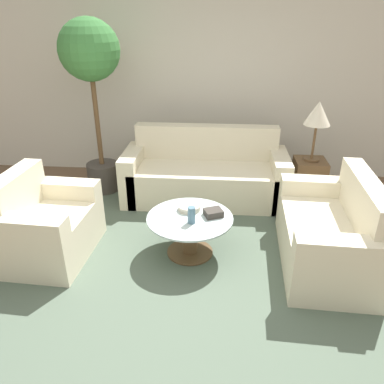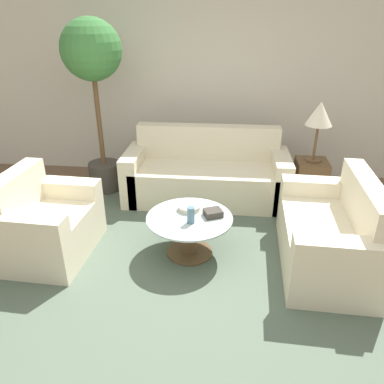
{
  "view_description": "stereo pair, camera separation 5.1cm",
  "coord_description": "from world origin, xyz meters",
  "px_view_note": "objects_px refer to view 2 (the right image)",
  "views": [
    {
      "loc": [
        0.32,
        -2.47,
        2.16
      ],
      "look_at": [
        0.05,
        0.85,
        0.55
      ],
      "focal_mm": 35.0,
      "sensor_mm": 36.0,
      "label": 1
    },
    {
      "loc": [
        0.37,
        -2.47,
        2.16
      ],
      "look_at": [
        0.05,
        0.85,
        0.55
      ],
      "focal_mm": 35.0,
      "sensor_mm": 36.0,
      "label": 2
    }
  ],
  "objects_px": {
    "vase": "(191,215)",
    "book_stack": "(213,213)",
    "table_lamp": "(320,116)",
    "loveseat": "(333,237)",
    "bowl": "(189,208)",
    "potted_plant": "(94,71)",
    "sofa_main": "(206,176)",
    "coffee_table": "(190,230)",
    "armchair": "(45,226)"
  },
  "relations": [
    {
      "from": "loveseat",
      "to": "potted_plant",
      "type": "relative_size",
      "value": 0.65
    },
    {
      "from": "coffee_table",
      "to": "potted_plant",
      "type": "height_order",
      "value": "potted_plant"
    },
    {
      "from": "sofa_main",
      "to": "potted_plant",
      "type": "relative_size",
      "value": 0.94
    },
    {
      "from": "loveseat",
      "to": "book_stack",
      "type": "distance_m",
      "value": 1.12
    },
    {
      "from": "sofa_main",
      "to": "table_lamp",
      "type": "distance_m",
      "value": 1.51
    },
    {
      "from": "sofa_main",
      "to": "armchair",
      "type": "relative_size",
      "value": 2.02
    },
    {
      "from": "armchair",
      "to": "table_lamp",
      "type": "distance_m",
      "value": 3.15
    },
    {
      "from": "armchair",
      "to": "table_lamp",
      "type": "height_order",
      "value": "table_lamp"
    },
    {
      "from": "potted_plant",
      "to": "vase",
      "type": "relative_size",
      "value": 13.21
    },
    {
      "from": "vase",
      "to": "armchair",
      "type": "bearing_deg",
      "value": -179.45
    },
    {
      "from": "loveseat",
      "to": "bowl",
      "type": "xyz_separation_m",
      "value": [
        -1.35,
        0.19,
        0.14
      ]
    },
    {
      "from": "loveseat",
      "to": "book_stack",
      "type": "height_order",
      "value": "loveseat"
    },
    {
      "from": "sofa_main",
      "to": "bowl",
      "type": "distance_m",
      "value": 1.14
    },
    {
      "from": "sofa_main",
      "to": "loveseat",
      "type": "height_order",
      "value": "sofa_main"
    },
    {
      "from": "table_lamp",
      "to": "potted_plant",
      "type": "height_order",
      "value": "potted_plant"
    },
    {
      "from": "loveseat",
      "to": "potted_plant",
      "type": "height_order",
      "value": "potted_plant"
    },
    {
      "from": "potted_plant",
      "to": "bowl",
      "type": "bearing_deg",
      "value": -44.45
    },
    {
      "from": "bowl",
      "to": "book_stack",
      "type": "bearing_deg",
      "value": -22.46
    },
    {
      "from": "vase",
      "to": "book_stack",
      "type": "distance_m",
      "value": 0.25
    },
    {
      "from": "loveseat",
      "to": "table_lamp",
      "type": "bearing_deg",
      "value": -178.53
    },
    {
      "from": "potted_plant",
      "to": "sofa_main",
      "type": "bearing_deg",
      "value": -4.55
    },
    {
      "from": "coffee_table",
      "to": "armchair",
      "type": "bearing_deg",
      "value": -175.26
    },
    {
      "from": "armchair",
      "to": "potted_plant",
      "type": "distance_m",
      "value": 1.94
    },
    {
      "from": "table_lamp",
      "to": "vase",
      "type": "bearing_deg",
      "value": -135.28
    },
    {
      "from": "armchair",
      "to": "loveseat",
      "type": "bearing_deg",
      "value": -85.59
    },
    {
      "from": "coffee_table",
      "to": "potted_plant",
      "type": "xyz_separation_m",
      "value": [
        -1.27,
        1.37,
        1.27
      ]
    },
    {
      "from": "loveseat",
      "to": "potted_plant",
      "type": "distance_m",
      "value": 3.21
    },
    {
      "from": "potted_plant",
      "to": "vase",
      "type": "distance_m",
      "value": 2.22
    },
    {
      "from": "potted_plant",
      "to": "vase",
      "type": "height_order",
      "value": "potted_plant"
    },
    {
      "from": "bowl",
      "to": "potted_plant",
      "type": "bearing_deg",
      "value": 135.55
    },
    {
      "from": "sofa_main",
      "to": "coffee_table",
      "type": "distance_m",
      "value": 1.27
    },
    {
      "from": "table_lamp",
      "to": "book_stack",
      "type": "xyz_separation_m",
      "value": [
        -1.13,
        -1.17,
        -0.67
      ]
    },
    {
      "from": "loveseat",
      "to": "bowl",
      "type": "bearing_deg",
      "value": -95.5
    },
    {
      "from": "book_stack",
      "to": "potted_plant",
      "type": "bearing_deg",
      "value": 115.29
    },
    {
      "from": "loveseat",
      "to": "sofa_main",
      "type": "bearing_deg",
      "value": -134.04
    },
    {
      "from": "loveseat",
      "to": "potted_plant",
      "type": "xyz_separation_m",
      "value": [
        -2.6,
        1.42,
        1.23
      ]
    },
    {
      "from": "sofa_main",
      "to": "potted_plant",
      "type": "height_order",
      "value": "potted_plant"
    },
    {
      "from": "coffee_table",
      "to": "table_lamp",
      "type": "distance_m",
      "value": 2.0
    },
    {
      "from": "sofa_main",
      "to": "loveseat",
      "type": "bearing_deg",
      "value": -46.58
    },
    {
      "from": "sofa_main",
      "to": "vase",
      "type": "xyz_separation_m",
      "value": [
        -0.06,
        -1.37,
        0.19
      ]
    },
    {
      "from": "table_lamp",
      "to": "bowl",
      "type": "distance_m",
      "value": 1.86
    },
    {
      "from": "armchair",
      "to": "book_stack",
      "type": "relative_size",
      "value": 4.83
    },
    {
      "from": "table_lamp",
      "to": "vase",
      "type": "xyz_separation_m",
      "value": [
        -1.33,
        -1.31,
        -0.62
      ]
    },
    {
      "from": "coffee_table",
      "to": "potted_plant",
      "type": "bearing_deg",
      "value": 132.82
    },
    {
      "from": "potted_plant",
      "to": "bowl",
      "type": "height_order",
      "value": "potted_plant"
    },
    {
      "from": "sofa_main",
      "to": "vase",
      "type": "bearing_deg",
      "value": -92.54
    },
    {
      "from": "table_lamp",
      "to": "bowl",
      "type": "relative_size",
      "value": 3.24
    },
    {
      "from": "table_lamp",
      "to": "vase",
      "type": "relative_size",
      "value": 4.36
    },
    {
      "from": "loveseat",
      "to": "coffee_table",
      "type": "relative_size",
      "value": 1.67
    },
    {
      "from": "table_lamp",
      "to": "potted_plant",
      "type": "xyz_separation_m",
      "value": [
        -2.62,
        0.16,
        0.42
      ]
    }
  ]
}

